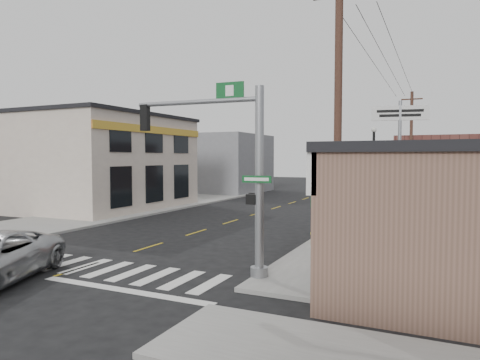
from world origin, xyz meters
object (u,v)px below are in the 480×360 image
at_px(bare_tree, 416,166).
at_px(utility_pole_far, 411,148).
at_px(utility_pole_near, 338,124).
at_px(traffic_signal_pole, 238,160).
at_px(dance_center_sign, 400,130).
at_px(lamp_post, 375,169).
at_px(guide_sign, 327,204).
at_px(fire_hydrant, 314,234).

xyz_separation_m(bare_tree, utility_pole_far, (-1.14, 17.90, 1.01)).
bearing_deg(utility_pole_far, utility_pole_near, -94.86).
bearing_deg(traffic_signal_pole, utility_pole_near, 18.25).
height_order(bare_tree, utility_pole_far, utility_pole_far).
bearing_deg(bare_tree, dance_center_sign, 97.03).
relative_size(traffic_signal_pole, utility_pole_far, 0.71).
xyz_separation_m(traffic_signal_pole, bare_tree, (5.02, 4.30, -0.21)).
bearing_deg(lamp_post, traffic_signal_pole, -86.78).
distance_m(guide_sign, utility_pole_near, 6.70).
relative_size(dance_center_sign, utility_pole_far, 0.84).
bearing_deg(utility_pole_near, traffic_signal_pole, -161.47).
relative_size(lamp_post, utility_pole_far, 0.62).
height_order(traffic_signal_pole, fire_hydrant, traffic_signal_pole).
relative_size(fire_hydrant, lamp_post, 0.12).
xyz_separation_m(utility_pole_near, utility_pole_far, (1.00, 21.05, -0.34)).
bearing_deg(bare_tree, fire_hydrant, 156.07).
xyz_separation_m(fire_hydrant, lamp_post, (1.86, 5.26, 2.75)).
relative_size(fire_hydrant, utility_pole_far, 0.07).
distance_m(bare_tree, utility_pole_far, 17.96).
bearing_deg(guide_sign, bare_tree, -39.82).
height_order(utility_pole_near, utility_pole_far, utility_pole_near).
distance_m(lamp_post, utility_pole_near, 10.42).
relative_size(guide_sign, utility_pole_far, 0.29).
xyz_separation_m(lamp_post, bare_tree, (2.34, -7.13, 0.32)).
height_order(traffic_signal_pole, dance_center_sign, dance_center_sign).
bearing_deg(lamp_post, dance_center_sign, 96.91).
bearing_deg(utility_pole_near, bare_tree, 52.76).
bearing_deg(fire_hydrant, lamp_post, 70.56).
distance_m(guide_sign, lamp_post, 5.04).
bearing_deg(utility_pole_far, traffic_signal_pole, -102.08).
height_order(dance_center_sign, bare_tree, dance_center_sign).
height_order(lamp_post, bare_tree, lamp_post).
distance_m(guide_sign, bare_tree, 4.90).
xyz_separation_m(traffic_signal_pole, lamp_post, (2.68, 11.43, -0.53)).
bearing_deg(utility_pole_near, guide_sign, 103.20).
bearing_deg(fire_hydrant, guide_sign, 59.10).
height_order(guide_sign, lamp_post, lamp_post).
xyz_separation_m(dance_center_sign, utility_pole_far, (0.36, 5.74, -1.02)).
height_order(guide_sign, fire_hydrant, guide_sign).
bearing_deg(dance_center_sign, utility_pole_near, -103.48).
relative_size(traffic_signal_pole, guide_sign, 2.44).
bearing_deg(traffic_signal_pole, fire_hydrant, 78.95).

